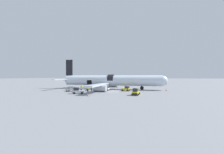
{
  "coord_description": "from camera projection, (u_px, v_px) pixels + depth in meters",
  "views": [
    {
      "loc": [
        9.33,
        -40.4,
        4.52
      ],
      "look_at": [
        -1.41,
        3.91,
        4.23
      ],
      "focal_mm": 22.0,
      "sensor_mm": 36.0,
      "label": 1
    }
  ],
  "objects": [
    {
      "name": "baggage_tug_mid",
      "position": [
        78.0,
        91.0,
        35.18
      ],
      "size": [
        3.19,
        2.34,
        1.6
      ],
      "color": "silver",
      "rests_on": "ground_plane"
    },
    {
      "name": "airplane",
      "position": [
        110.0,
        81.0,
        47.87
      ],
      "size": [
        37.55,
        33.78,
        10.66
      ],
      "color": "silver",
      "rests_on": "ground_plane"
    },
    {
      "name": "ground_crew_driver",
      "position": [
        82.0,
        87.0,
        45.69
      ],
      "size": [
        0.53,
        0.58,
        1.72
      ],
      "color": "black",
      "rests_on": "ground_plane"
    },
    {
      "name": "ground_crew_loader_b",
      "position": [
        91.0,
        88.0,
        42.16
      ],
      "size": [
        0.45,
        0.55,
        1.58
      ],
      "color": "#1E2338",
      "rests_on": "ground_plane"
    },
    {
      "name": "ground_crew_loader_a",
      "position": [
        88.0,
        89.0,
        39.84
      ],
      "size": [
        0.49,
        0.6,
        1.72
      ],
      "color": "black",
      "rests_on": "ground_plane"
    },
    {
      "name": "baggage_tug_rear",
      "position": [
        136.0,
        92.0,
        32.68
      ],
      "size": [
        1.96,
        3.35,
        1.64
      ],
      "color": "yellow",
      "rests_on": "ground_plane"
    },
    {
      "name": "baggage_tug_lead",
      "position": [
        107.0,
        89.0,
        43.08
      ],
      "size": [
        1.92,
        2.47,
        1.33
      ],
      "color": "silver",
      "rests_on": "ground_plane"
    },
    {
      "name": "safety_cone_nose",
      "position": [
        166.0,
        90.0,
        43.09
      ],
      "size": [
        0.47,
        0.47,
        0.58
      ],
      "color": "black",
      "rests_on": "ground_plane"
    },
    {
      "name": "baggage_cart_queued",
      "position": [
        71.0,
        88.0,
        44.14
      ],
      "size": [
        4.2,
        2.1,
        1.08
      ],
      "color": "#999BA0",
      "rests_on": "ground_plane"
    },
    {
      "name": "baggage_cart_empty",
      "position": [
        71.0,
        90.0,
        40.01
      ],
      "size": [
        3.76,
        1.95,
        1.04
      ],
      "color": "#B7BABF",
      "rests_on": "ground_plane"
    },
    {
      "name": "safety_cone_wingtip",
      "position": [
        106.0,
        90.0,
        40.04
      ],
      "size": [
        0.65,
        0.65,
        0.73
      ],
      "color": "black",
      "rests_on": "ground_plane"
    },
    {
      "name": "safety_cone_engine_left",
      "position": [
        88.0,
        95.0,
        31.11
      ],
      "size": [
        0.52,
        0.52,
        0.57
      ],
      "color": "black",
      "rests_on": "ground_plane"
    },
    {
      "name": "baggage_tug_spare",
      "position": [
        126.0,
        89.0,
        41.66
      ],
      "size": [
        2.84,
        2.24,
        1.47
      ],
      "color": "yellow",
      "rests_on": "ground_plane"
    },
    {
      "name": "baggage_cart_loading",
      "position": [
        84.0,
        89.0,
        43.29
      ],
      "size": [
        3.62,
        2.71,
        1.12
      ],
      "color": "#B7BABF",
      "rests_on": "ground_plane"
    },
    {
      "name": "ground_plane",
      "position": [
        113.0,
        91.0,
        41.48
      ],
      "size": [
        500.0,
        500.0,
        0.0
      ],
      "primitive_type": "plane",
      "color": "gray"
    }
  ]
}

